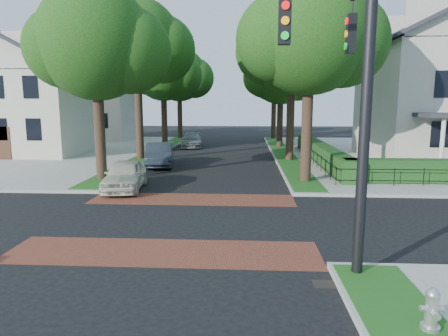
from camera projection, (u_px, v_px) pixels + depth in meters
The scene contains 23 objects.
ground at pixel (181, 220), 14.63m from camera, with size 120.00×120.00×0.00m, color black.
crosswalk_far at pixel (193, 199), 17.78m from camera, with size 9.00×2.20×0.01m, color brown.
crosswalk_near at pixel (163, 252), 11.47m from camera, with size 9.00×2.20×0.01m, color brown.
storm_drain at pixel (327, 284), 9.46m from camera, with size 0.65×0.45×0.01m, color black.
grass_strip_ne at pixel (283, 153), 33.12m from camera, with size 1.60×29.80×0.02m, color #184A15.
grass_strip_nw at pixel (154, 152), 33.72m from camera, with size 1.60×29.80×0.02m, color #184A15.
tree_right_near at pixel (311, 35), 20.21m from camera, with size 7.75×6.67×10.66m.
tree_right_mid at pixel (293, 49), 28.05m from camera, with size 8.25×7.09×11.22m.
tree_right_far at pixel (282, 74), 37.06m from camera, with size 7.25×6.23×9.74m.
tree_right_back at pixel (275, 76), 45.88m from camera, with size 7.50×6.45×10.20m.
tree_left_near at pixel (99, 45), 20.87m from camera, with size 7.50×6.45×10.20m.
tree_left_mid at pixel (139, 45), 28.59m from camera, with size 8.00×6.88×11.48m.
tree_left_far at pixel (165, 72), 37.63m from camera, with size 7.00×6.02×9.86m.
tree_left_back at pixel (180, 75), 46.47m from camera, with size 7.75×6.66×10.44m.
hedge_main_road at pixel (320, 152), 28.85m from camera, with size 1.00×18.00×1.20m, color #1A4518.
fence_main_road at pixel (309, 154), 28.92m from camera, with size 0.06×18.00×0.90m, color black, non-canonical shape.
house_left_near at pixel (27, 93), 32.40m from camera, with size 10.00×9.00×10.14m.
house_left_far at pixel (93, 96), 46.19m from camera, with size 10.00×9.00×10.14m.
traffic_signal at pixel (356, 83), 9.24m from camera, with size 2.17×2.00×8.00m.
parked_car_front at pixel (125, 175), 19.63m from camera, with size 1.74×4.32×1.47m, color beige.
parked_car_middle at pixel (159, 155), 26.87m from camera, with size 1.69×4.85×1.60m, color #222A33.
parked_car_rear at pixel (191, 140), 38.53m from camera, with size 1.90×4.68×1.36m, color gray.
fire_hydrant at pixel (432, 310), 7.22m from camera, with size 0.44×0.45×0.83m.
Camera 1 is at (2.37, -14.01, 4.25)m, focal length 32.00 mm.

